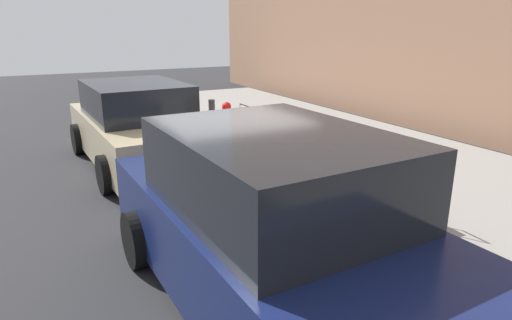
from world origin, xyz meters
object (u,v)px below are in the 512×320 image
at_px(bollard_post, 212,115).
at_px(parked_car_navy_0, 274,229).
at_px(suitcase_teal_2, 339,173).
at_px(suitcase_red_8, 245,128).
at_px(suitcase_black_5, 287,145).
at_px(suitcase_maroon_6, 267,139).
at_px(suitcase_olive_7, 250,133).
at_px(fire_hydrant, 227,118).
at_px(suitcase_olive_0, 388,192).
at_px(suitcase_silver_3, 318,165).
at_px(parked_car_beige_1, 138,127).
at_px(suitcase_navy_4, 298,156).
at_px(suitcase_red_1, 363,177).

relative_size(bollard_post, parked_car_navy_0, 0.17).
height_order(suitcase_teal_2, suitcase_red_8, suitcase_teal_2).
height_order(suitcase_black_5, suitcase_maroon_6, suitcase_black_5).
bearing_deg(suitcase_black_5, suitcase_teal_2, 176.81).
distance_m(suitcase_olive_7, fire_hydrant, 1.35).
distance_m(suitcase_olive_0, suitcase_silver_3, 1.54).
relative_size(suitcase_teal_2, fire_hydrant, 1.12).
height_order(suitcase_silver_3, suitcase_maroon_6, suitcase_silver_3).
bearing_deg(fire_hydrant, parked_car_beige_1, 110.55).
bearing_deg(suitcase_red_8, suitcase_navy_4, 176.81).
relative_size(suitcase_navy_4, parked_car_navy_0, 0.14).
xyz_separation_m(suitcase_navy_4, fire_hydrant, (3.12, -0.07, 0.11)).
distance_m(suitcase_black_5, suitcase_olive_7, 1.17).
relative_size(suitcase_olive_0, suitcase_navy_4, 1.58).
height_order(suitcase_black_5, suitcase_red_8, suitcase_black_5).
bearing_deg(suitcase_olive_0, suitcase_red_1, -5.70).
relative_size(suitcase_teal_2, parked_car_navy_0, 0.19).
bearing_deg(suitcase_olive_0, suitcase_silver_3, 0.31).
bearing_deg(parked_car_navy_0, suitcase_red_8, -23.85).
relative_size(suitcase_black_5, parked_car_beige_1, 0.24).
bearing_deg(suitcase_black_5, suitcase_olive_7, 7.48).
height_order(suitcase_red_1, suitcase_maroon_6, suitcase_red_1).
bearing_deg(suitcase_red_8, fire_hydrant, 4.26).
distance_m(suitcase_olive_0, parked_car_navy_0, 2.36).
height_order(suitcase_navy_4, bollard_post, bollard_post).
relative_size(suitcase_red_8, fire_hydrant, 1.08).
bearing_deg(suitcase_olive_7, suitcase_red_1, -178.36).
relative_size(suitcase_teal_2, suitcase_silver_3, 0.95).
bearing_deg(suitcase_navy_4, fire_hydrant, -1.29).
relative_size(suitcase_teal_2, suitcase_red_8, 1.04).
bearing_deg(suitcase_olive_7, suitcase_black_5, -172.52).
xyz_separation_m(suitcase_black_5, suitcase_maroon_6, (0.61, 0.08, -0.02)).
bearing_deg(parked_car_beige_1, parked_car_navy_0, 180.00).
relative_size(suitcase_maroon_6, parked_car_beige_1, 0.17).
bearing_deg(parked_car_navy_0, suitcase_silver_3, -43.23).
xyz_separation_m(suitcase_maroon_6, parked_car_navy_0, (-4.10, 2.24, 0.33)).
bearing_deg(parked_car_beige_1, suitcase_black_5, -125.78).
height_order(suitcase_red_8, fire_hydrant, suitcase_red_8).
relative_size(bollard_post, parked_car_beige_1, 0.18).
distance_m(suitcase_teal_2, suitcase_maroon_6, 2.25).
bearing_deg(parked_car_beige_1, suitcase_navy_4, -136.37).
bearing_deg(fire_hydrant, suitcase_olive_7, 176.60).
bearing_deg(parked_car_navy_0, parked_car_beige_1, -0.00).
bearing_deg(bollard_post, suitcase_red_8, -171.03).
relative_size(suitcase_teal_2, suitcase_olive_7, 0.98).
bearing_deg(suitcase_navy_4, bollard_post, 1.26).
height_order(suitcase_red_1, fire_hydrant, suitcase_red_1).
bearing_deg(suitcase_olive_0, suitcase_maroon_6, -0.59).
bearing_deg(parked_car_beige_1, bollard_post, -56.79).
relative_size(fire_hydrant, bollard_post, 1.01).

